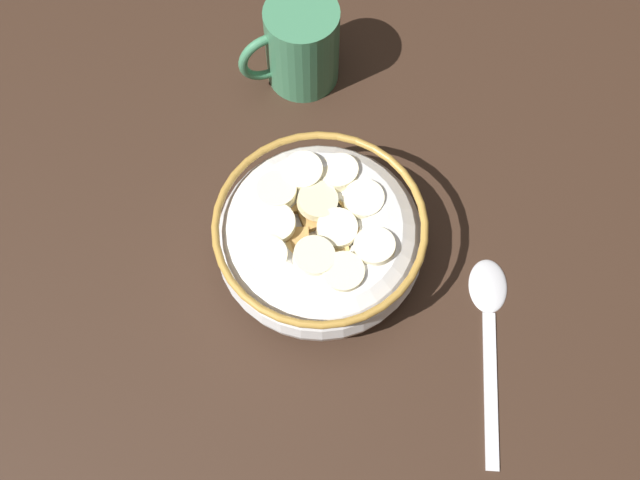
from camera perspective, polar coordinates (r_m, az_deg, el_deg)
ground_plane at (r=63.57cm, az=-0.00°, el=-1.48°), size 114.03×114.03×2.00cm
cereal_bowl at (r=59.55cm, az=-0.01°, el=0.18°), size 16.40×16.40×6.74cm
spoon at (r=61.99cm, az=12.54°, el=-5.26°), size 9.60×15.84×0.80cm
coffee_mug at (r=68.43cm, az=-1.50°, el=14.32°), size 9.18×6.47×8.26cm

